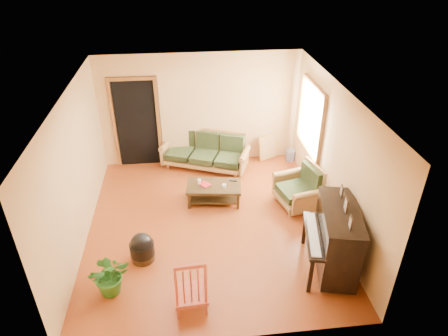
{
  "coord_description": "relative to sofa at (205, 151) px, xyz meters",
  "views": [
    {
      "loc": [
        -0.4,
        -5.97,
        4.79
      ],
      "look_at": [
        0.29,
        0.2,
        1.1
      ],
      "focal_mm": 32.0,
      "sensor_mm": 36.0,
      "label": 1
    }
  ],
  "objects": [
    {
      "name": "ceramic_crock",
      "position": [
        2.07,
        0.11,
        -0.29
      ],
      "size": [
        0.23,
        0.23,
        0.27
      ],
      "primitive_type": "cylinder",
      "rotation": [
        0.0,
        0.0,
        0.09
      ],
      "color": "#314B95",
      "rests_on": "floor"
    },
    {
      "name": "potted_plant",
      "position": [
        -1.68,
        -3.6,
        -0.08
      ],
      "size": [
        0.72,
        0.66,
        0.68
      ],
      "primitive_type": "imported",
      "rotation": [
        0.0,
        0.0,
        0.24
      ],
      "color": "#245C1A",
      "rests_on": "floor"
    },
    {
      "name": "leaning_frame",
      "position": [
        1.54,
        0.24,
        -0.1
      ],
      "size": [
        0.48,
        0.29,
        0.64
      ],
      "primitive_type": "cube",
      "rotation": [
        0.0,
        0.0,
        0.42
      ],
      "color": "#BA8E3E",
      "rests_on": "floor"
    },
    {
      "name": "piano",
      "position": [
        1.86,
        -3.48,
        0.16
      ],
      "size": [
        1.02,
        1.44,
        1.16
      ],
      "primitive_type": "cube",
      "rotation": [
        0.0,
        0.0,
        -0.21
      ],
      "color": "black",
      "rests_on": "floor"
    },
    {
      "name": "doorway",
      "position": [
        -1.51,
        0.35,
        0.6
      ],
      "size": [
        1.08,
        0.16,
        2.05
      ],
      "primitive_type": "cube",
      "color": "black",
      "rests_on": "floor"
    },
    {
      "name": "red_chair",
      "position": [
        -0.49,
        -4.02,
        0.08
      ],
      "size": [
        0.5,
        0.54,
        1.01
      ],
      "primitive_type": "cube",
      "rotation": [
        0.0,
        0.0,
        0.06
      ],
      "color": "maroon",
      "rests_on": "floor"
    },
    {
      "name": "book",
      "position": [
        -0.15,
        -1.42,
        -0.01
      ],
      "size": [
        0.27,
        0.28,
        0.02
      ],
      "primitive_type": "imported",
      "rotation": [
        0.0,
        0.0,
        0.64
      ],
      "color": "maroon",
      "rests_on": "coffee_table"
    },
    {
      "name": "floor",
      "position": [
        -0.06,
        -2.13,
        -0.42
      ],
      "size": [
        5.0,
        5.0,
        0.0
      ],
      "primitive_type": "plane",
      "color": "#67270D",
      "rests_on": "ground"
    },
    {
      "name": "footstool",
      "position": [
        -1.26,
        -2.95,
        -0.23
      ],
      "size": [
        0.48,
        0.48,
        0.39
      ],
      "primitive_type": "cylinder",
      "rotation": [
        0.0,
        0.0,
        0.21
      ],
      "color": "black",
      "rests_on": "floor"
    },
    {
      "name": "candle",
      "position": [
        -0.2,
        -1.34,
        0.03
      ],
      "size": [
        0.09,
        0.09,
        0.11
      ],
      "primitive_type": "cylinder",
      "rotation": [
        0.0,
        0.0,
        0.4
      ],
      "color": "white",
      "rests_on": "coffee_table"
    },
    {
      "name": "armchair",
      "position": [
        1.73,
        -1.71,
        0.02
      ],
      "size": [
        1.03,
        1.06,
        0.88
      ],
      "primitive_type": "cube",
      "rotation": [
        0.0,
        0.0,
        0.24
      ],
      "color": "olive",
      "rests_on": "floor"
    },
    {
      "name": "window",
      "position": [
        2.15,
        -0.83,
        1.08
      ],
      "size": [
        0.12,
        1.36,
        1.46
      ],
      "primitive_type": "cube",
      "color": "white",
      "rests_on": "right_wall"
    },
    {
      "name": "glass_jar",
      "position": [
        0.29,
        -1.48,
        0.0
      ],
      "size": [
        0.11,
        0.11,
        0.06
      ],
      "primitive_type": "cylinder",
      "rotation": [
        0.0,
        0.0,
        0.39
      ],
      "color": "white",
      "rests_on": "coffee_table"
    },
    {
      "name": "coffee_table",
      "position": [
        0.09,
        -1.4,
        -0.22
      ],
      "size": [
        1.15,
        0.72,
        0.4
      ],
      "primitive_type": "cube",
      "rotation": [
        0.0,
        0.0,
        -0.13
      ],
      "color": "black",
      "rests_on": "floor"
    },
    {
      "name": "sofa",
      "position": [
        0.0,
        0.0,
        0.0
      ],
      "size": [
        2.13,
        1.5,
        0.84
      ],
      "primitive_type": "cube",
      "rotation": [
        0.0,
        0.0,
        -0.38
      ],
      "color": "olive",
      "rests_on": "floor"
    },
    {
      "name": "remote",
      "position": [
        0.49,
        -1.29,
        -0.02
      ],
      "size": [
        0.17,
        0.09,
        0.02
      ],
      "primitive_type": "cube",
      "rotation": [
        0.0,
        0.0,
        -0.27
      ],
      "color": "black",
      "rests_on": "coffee_table"
    }
  ]
}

